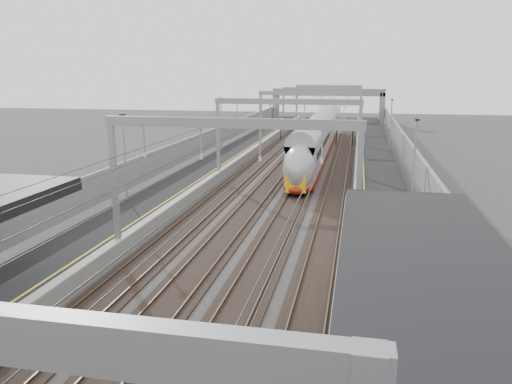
% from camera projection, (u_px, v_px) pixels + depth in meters
% --- Properties ---
extents(platform_left, '(4.00, 120.00, 1.00)m').
position_uv_depth(platform_left, '(211.00, 169.00, 49.28)').
color(platform_left, black).
rests_on(platform_left, ground).
extents(platform_right, '(4.00, 120.00, 1.00)m').
position_uv_depth(platform_right, '(377.00, 176.00, 46.16)').
color(platform_right, black).
rests_on(platform_right, ground).
extents(tracks, '(11.40, 140.00, 0.20)m').
position_uv_depth(tracks, '(291.00, 177.00, 47.83)').
color(tracks, black).
rests_on(tracks, ground).
extents(overhead_line, '(13.00, 140.00, 6.60)m').
position_uv_depth(overhead_line, '(300.00, 108.00, 52.73)').
color(overhead_line, gray).
rests_on(overhead_line, platform_left).
extents(overbridge, '(22.00, 2.20, 6.90)m').
position_uv_depth(overbridge, '(328.00, 97.00, 99.05)').
color(overbridge, slate).
rests_on(overbridge, ground).
extents(wall_left, '(0.30, 120.00, 3.20)m').
position_uv_depth(wall_left, '(179.00, 157.00, 49.65)').
color(wall_left, slate).
rests_on(wall_left, ground).
extents(wall_right, '(0.30, 120.00, 3.20)m').
position_uv_depth(wall_right, '(413.00, 165.00, 45.28)').
color(wall_right, slate).
rests_on(wall_right, ground).
extents(train, '(2.59, 47.21, 4.10)m').
position_uv_depth(train, '(318.00, 140.00, 59.96)').
color(train, '#9D230E').
rests_on(train, ground).
extents(signal_green, '(0.32, 0.32, 3.48)m').
position_uv_depth(signal_green, '(281.00, 124.00, 74.21)').
color(signal_green, black).
rests_on(signal_green, ground).
extents(signal_red_near, '(0.32, 0.32, 3.48)m').
position_uv_depth(signal_red_near, '(337.00, 128.00, 69.04)').
color(signal_red_near, black).
rests_on(signal_red_near, ground).
extents(signal_red_far, '(0.32, 0.32, 3.48)m').
position_uv_depth(signal_red_far, '(353.00, 128.00, 68.71)').
color(signal_red_far, black).
rests_on(signal_red_far, ground).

